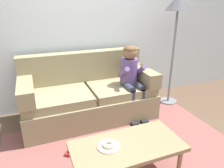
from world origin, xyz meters
TOP-DOWN VIEW (x-y plane):
  - ground at (0.00, 0.00)m, footprint 10.00×10.00m
  - wall_back at (0.00, 1.40)m, footprint 8.00×0.10m
  - area_rug at (0.00, -0.25)m, footprint 2.77×2.04m
  - couch at (-0.15, 0.85)m, footprint 1.92×0.90m
  - coffee_table at (-0.15, -0.52)m, footprint 1.06×0.53m
  - person_child at (0.46, 0.64)m, footprint 0.34×0.58m
  - plate at (-0.33, -0.49)m, footprint 0.21×0.21m
  - donut at (-0.33, -0.49)m, footprint 0.17×0.17m
  - toy_controller at (-0.56, 0.03)m, footprint 0.23×0.09m
  - floor_lamp at (1.31, 0.80)m, footprint 0.40×0.40m

SIDE VIEW (x-z plane):
  - ground at x=0.00m, z-range 0.00..0.00m
  - area_rug at x=0.00m, z-range 0.00..0.01m
  - toy_controller at x=-0.56m, z-range 0.00..0.05m
  - couch at x=-0.15m, z-range -0.13..0.83m
  - coffee_table at x=-0.15m, z-range 0.17..0.59m
  - plate at x=-0.33m, z-range 0.42..0.44m
  - donut at x=-0.33m, z-range 0.44..0.47m
  - person_child at x=0.46m, z-range 0.12..1.22m
  - wall_back at x=0.00m, z-range 0.00..2.80m
  - floor_lamp at x=1.31m, z-range 0.64..2.46m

